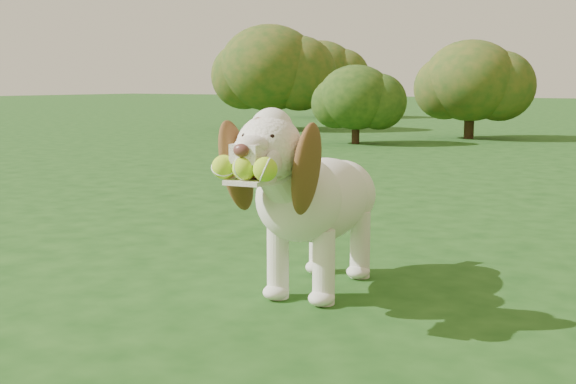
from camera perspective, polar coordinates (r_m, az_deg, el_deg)
The scene contains 6 objects.
ground at distance 3.07m, azimuth 7.68°, elevation -8.23°, with size 80.00×80.00×0.00m, color #174112.
dog at distance 3.01m, azimuth 1.96°, elevation -0.18°, with size 0.50×1.23×0.80m.
shrub_a at distance 10.53m, azimuth 5.40°, elevation 7.45°, with size 1.10×1.10×1.14m.
shrub_b at distance 11.80m, azimuth 14.24°, elevation 8.52°, with size 1.50×1.50×1.55m.
shrub_e at distance 13.66m, azimuth -1.47°, elevation 9.77°, with size 1.89×1.89×1.96m.
shrub_g at distance 18.53m, azimuth 2.58°, elevation 9.43°, with size 1.87×1.87×1.93m.
Camera 1 is at (1.19, -2.68, 0.89)m, focal length 45.00 mm.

